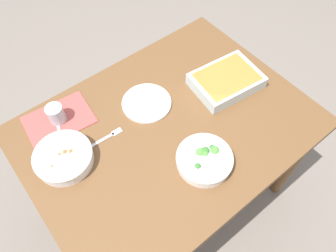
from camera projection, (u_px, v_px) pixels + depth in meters
ground_plane at (168, 193)px, 1.98m from camera, size 6.00×6.00×0.00m
dining_table at (168, 137)px, 1.44m from camera, size 1.20×0.90×0.74m
placemat at (59, 120)px, 1.39m from camera, size 0.30×0.23×0.00m
stew_bowl at (64, 157)px, 1.25m from camera, size 0.23×0.23×0.06m
broccoli_bowl at (204, 160)px, 1.25m from camera, size 0.22×0.22×0.07m
baking_dish at (226, 80)px, 1.47m from camera, size 0.32×0.25×0.06m
drink_cup at (56, 115)px, 1.35m from camera, size 0.07×0.07×0.08m
side_plate at (146, 103)px, 1.43m from camera, size 0.22×0.22×0.01m
spoon_by_stew at (62, 143)px, 1.32m from camera, size 0.07×0.17×0.01m
spoon_by_broccoli at (193, 161)px, 1.27m from camera, size 0.13×0.15×0.01m
fork_on_table at (106, 138)px, 1.33m from camera, size 0.18×0.03×0.01m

